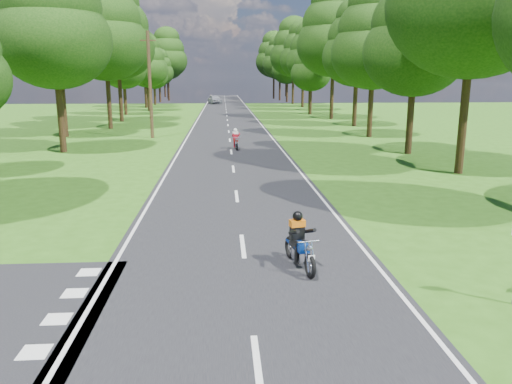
{
  "coord_description": "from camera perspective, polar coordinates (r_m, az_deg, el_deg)",
  "views": [
    {
      "loc": [
        -0.51,
        -11.26,
        4.64
      ],
      "look_at": [
        0.51,
        4.0,
        1.1
      ],
      "focal_mm": 35.0,
      "sensor_mm": 36.0,
      "label": 1
    }
  ],
  "objects": [
    {
      "name": "road_markings",
      "position": [
        59.57,
        -3.47,
        8.55
      ],
      "size": [
        7.4,
        140.0,
        0.01
      ],
      "color": "silver",
      "rests_on": "main_road"
    },
    {
      "name": "telegraph_pole",
      "position": [
        39.65,
        -12.02,
        11.92
      ],
      "size": [
        1.2,
        0.26,
        8.0
      ],
      "color": "#382616",
      "rests_on": "ground"
    },
    {
      "name": "main_road",
      "position": [
        61.44,
        -3.35,
        8.68
      ],
      "size": [
        7.0,
        140.0,
        0.02
      ],
      "primitive_type": "cube",
      "color": "black",
      "rests_on": "ground"
    },
    {
      "name": "distant_car",
      "position": [
        89.51,
        -4.75,
        10.5
      ],
      "size": [
        2.87,
        4.71,
        1.5
      ],
      "primitive_type": "imported",
      "rotation": [
        0.0,
        0.0,
        0.27
      ],
      "color": "#AEAFB5",
      "rests_on": "main_road"
    },
    {
      "name": "treeline",
      "position": [
        71.44,
        -2.33,
        15.91
      ],
      "size": [
        40.0,
        115.35,
        14.78
      ],
      "color": "black",
      "rests_on": "ground"
    },
    {
      "name": "rider_far_red",
      "position": [
        32.79,
        -2.33,
        6.1
      ],
      "size": [
        0.66,
        1.66,
        1.35
      ],
      "primitive_type": null,
      "rotation": [
        0.0,
        0.0,
        0.07
      ],
      "color": "maroon",
      "rests_on": "main_road"
    },
    {
      "name": "rider_near_blue",
      "position": [
        12.34,
        5.04,
        -5.53
      ],
      "size": [
        0.9,
        1.76,
        1.4
      ],
      "primitive_type": null,
      "rotation": [
        0.0,
        0.0,
        0.21
      ],
      "color": "navy",
      "rests_on": "main_road"
    },
    {
      "name": "ground",
      "position": [
        12.19,
        -1.14,
        -9.34
      ],
      "size": [
        160.0,
        160.0,
        0.0
      ],
      "primitive_type": "plane",
      "color": "#2B5713",
      "rests_on": "ground"
    }
  ]
}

